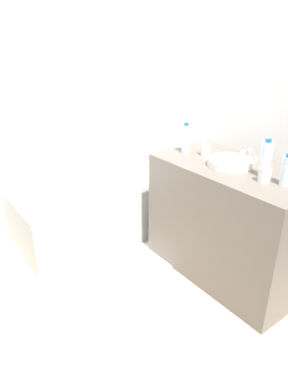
# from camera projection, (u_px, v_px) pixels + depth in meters

# --- Properties ---
(ground_plane) EXTENTS (3.85, 3.85, 0.00)m
(ground_plane) POSITION_uv_depth(u_px,v_px,m) (88.00, 320.00, 2.16)
(ground_plane) COLOR #C1AD8E
(wall_right_mirror) EXTENTS (0.10, 3.05, 2.52)m
(wall_right_mirror) POSITION_uv_depth(u_px,v_px,m) (257.00, 98.00, 2.44)
(wall_right_mirror) COLOR silver
(wall_right_mirror) RESTS_ON ground_plane
(bathtub) EXTENTS (1.51, 0.80, 1.25)m
(bathtub) POSITION_uv_depth(u_px,v_px,m) (101.00, 205.00, 3.07)
(bathtub) COLOR silver
(bathtub) RESTS_ON ground_plane
(vanity_counter) EXTENTS (0.63, 1.14, 0.86)m
(vanity_counter) POSITION_uv_depth(u_px,v_px,m) (230.00, 222.00, 2.46)
(vanity_counter) COLOR #6B6056
(vanity_counter) RESTS_ON ground_plane
(sink_basin) EXTENTS (0.31, 0.31, 0.05)m
(sink_basin) POSITION_uv_depth(u_px,v_px,m) (230.00, 162.00, 2.28)
(sink_basin) COLOR white
(sink_basin) RESTS_ON vanity_counter
(sink_faucet) EXTENTS (0.10, 0.15, 0.09)m
(sink_faucet) POSITION_uv_depth(u_px,v_px,m) (248.00, 156.00, 2.38)
(sink_faucet) COLOR #B8B8BD
(sink_faucet) RESTS_ON vanity_counter
(water_bottle_0) EXTENTS (0.06, 0.06, 0.19)m
(water_bottle_0) POSITION_uv_depth(u_px,v_px,m) (286.00, 171.00, 1.95)
(water_bottle_0) COLOR silver
(water_bottle_0) RESTS_ON vanity_counter
(water_bottle_1) EXTENTS (0.07, 0.07, 0.24)m
(water_bottle_1) POSITION_uv_depth(u_px,v_px,m) (266.00, 159.00, 2.07)
(water_bottle_1) COLOR silver
(water_bottle_1) RESTS_ON vanity_counter
(water_bottle_2) EXTENTS (0.06, 0.06, 0.23)m
(water_bottle_2) POSITION_uv_depth(u_px,v_px,m) (186.00, 139.00, 2.53)
(water_bottle_2) COLOR silver
(water_bottle_2) RESTS_ON vanity_counter
(drinking_glass_0) EXTENTS (0.07, 0.07, 0.09)m
(drinking_glass_0) POSITION_uv_depth(u_px,v_px,m) (206.00, 150.00, 2.49)
(drinking_glass_0) COLOR white
(drinking_glass_0) RESTS_ON vanity_counter
(drinking_glass_1) EXTENTS (0.07, 0.07, 0.09)m
(drinking_glass_1) POSITION_uv_depth(u_px,v_px,m) (265.00, 175.00, 2.01)
(drinking_glass_1) COLOR white
(drinking_glass_1) RESTS_ON vanity_counter
(bath_mat) EXTENTS (0.50, 0.40, 0.01)m
(bath_mat) POSITION_uv_depth(u_px,v_px,m) (159.00, 254.00, 2.81)
(bath_mat) COLOR white
(bath_mat) RESTS_ON ground_plane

